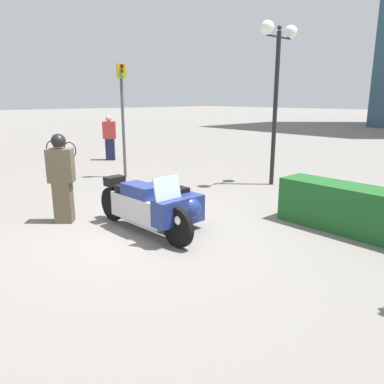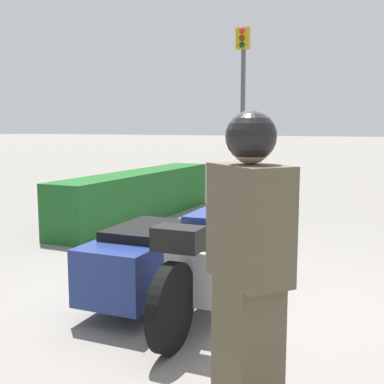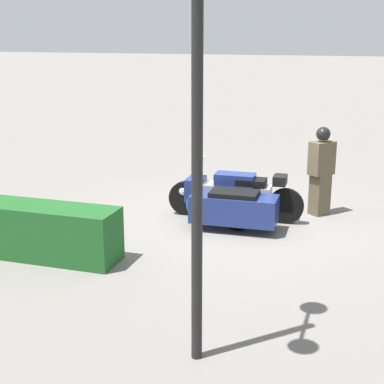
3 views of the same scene
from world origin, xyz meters
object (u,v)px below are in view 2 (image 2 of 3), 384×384
(traffic_light_near, at_px, (243,93))
(hedge_bush_curbside, at_px, (139,196))
(police_motorcycle, at_px, (182,253))
(officer_rider, at_px, (249,261))

(traffic_light_near, bearing_deg, hedge_bush_curbside, -41.46)
(hedge_bush_curbside, bearing_deg, police_motorcycle, -143.20)
(police_motorcycle, xyz_separation_m, traffic_light_near, (5.10, 1.18, 1.86))
(police_motorcycle, relative_size, traffic_light_near, 0.75)
(police_motorcycle, height_order, traffic_light_near, traffic_light_near)
(police_motorcycle, distance_m, officer_rider, 2.00)
(police_motorcycle, bearing_deg, traffic_light_near, 10.81)
(police_motorcycle, bearing_deg, hedge_bush_curbside, 34.62)
(police_motorcycle, xyz_separation_m, hedge_bush_curbside, (3.37, 2.52, -0.04))
(traffic_light_near, bearing_deg, officer_rider, 15.97)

